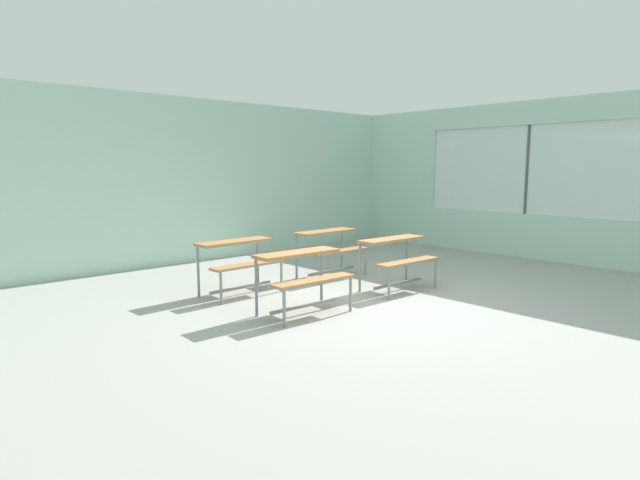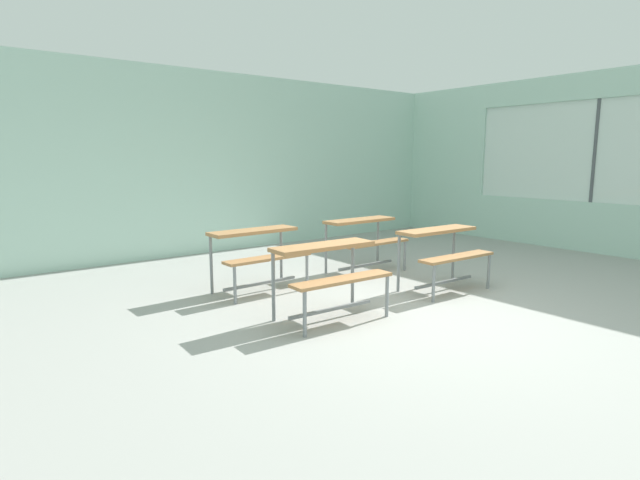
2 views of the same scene
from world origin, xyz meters
TOP-DOWN VIEW (x-y plane):
  - ground at (0.00, 0.00)m, footprint 10.00×9.00m
  - wall_back at (0.00, 4.50)m, footprint 10.00×0.12m
  - wall_right at (5.00, -0.13)m, footprint 0.12×9.00m
  - desk_bench_r0c0 at (-0.75, 0.44)m, footprint 1.12×0.64m
  - desk_bench_r0c1 at (1.03, 0.44)m, footprint 1.12×0.63m
  - desk_bench_r1c0 at (-0.77, 1.77)m, footprint 1.11×0.61m
  - desk_bench_r1c1 at (0.95, 1.74)m, footprint 1.10×0.59m

SIDE VIEW (x-z plane):
  - ground at x=0.00m, z-range -0.05..0.00m
  - desk_bench_r0c0 at x=-0.75m, z-range 0.19..0.93m
  - desk_bench_r0c1 at x=1.03m, z-range 0.19..0.93m
  - desk_bench_r1c0 at x=-0.77m, z-range 0.19..0.93m
  - desk_bench_r1c1 at x=0.95m, z-range 0.19..0.93m
  - wall_right at x=5.00m, z-range -0.05..2.95m
  - wall_back at x=0.00m, z-range 0.00..3.00m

